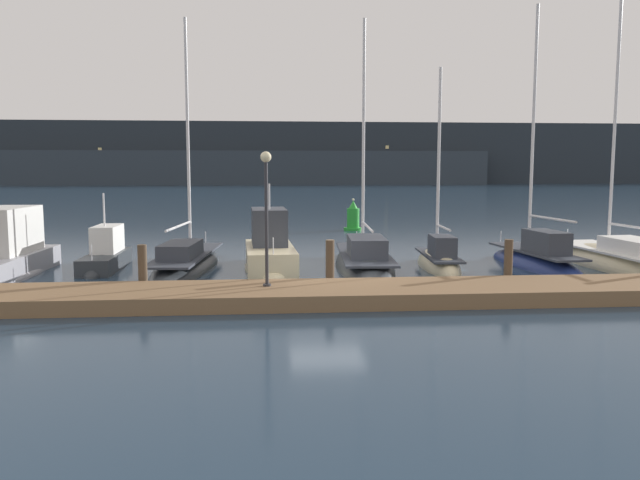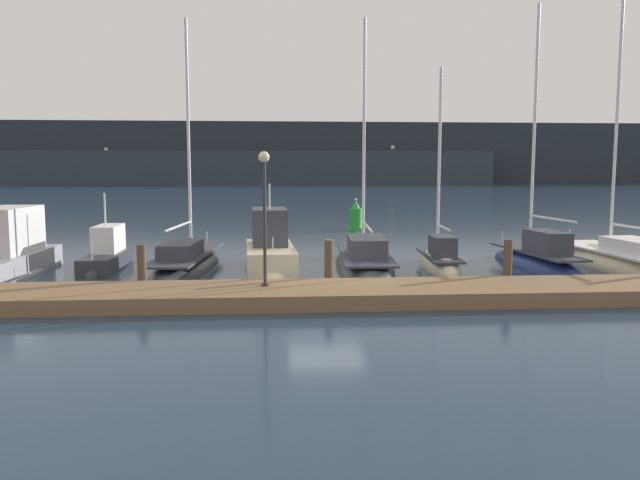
# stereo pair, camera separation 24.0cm
# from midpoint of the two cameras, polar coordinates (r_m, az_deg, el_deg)

# --- Properties ---
(ground_plane) EXTENTS (400.00, 400.00, 0.00)m
(ground_plane) POSITION_cam_midpoint_polar(r_m,az_deg,el_deg) (20.83, 0.93, -4.19)
(ground_plane) COLOR #1E3347
(dock) EXTENTS (29.97, 2.80, 0.45)m
(dock) POSITION_cam_midpoint_polar(r_m,az_deg,el_deg) (18.35, 1.64, -4.95)
(dock) COLOR brown
(dock) RESTS_ON ground
(mooring_pile_1) EXTENTS (0.28, 0.28, 1.54)m
(mooring_pile_1) POSITION_cam_midpoint_polar(r_m,az_deg,el_deg) (20.18, -15.65, -2.57)
(mooring_pile_1) COLOR #4C3D2D
(mooring_pile_1) RESTS_ON ground
(mooring_pile_2) EXTENTS (0.28, 0.28, 1.63)m
(mooring_pile_2) POSITION_cam_midpoint_polar(r_m,az_deg,el_deg) (19.86, 1.15, -2.33)
(mooring_pile_2) COLOR #4C3D2D
(mooring_pile_2) RESTS_ON ground
(mooring_pile_3) EXTENTS (0.28, 0.28, 1.59)m
(mooring_pile_3) POSITION_cam_midpoint_polar(r_m,az_deg,el_deg) (21.23, 17.10, -2.11)
(mooring_pile_3) COLOR #4C3D2D
(mooring_pile_3) RESTS_ON ground
(motorboat_berth_1) EXTENTS (2.47, 7.32, 4.48)m
(motorboat_berth_1) POSITION_cam_midpoint_polar(r_m,az_deg,el_deg) (25.23, -26.83, -1.90)
(motorboat_berth_1) COLOR gray
(motorboat_berth_1) RESTS_ON ground
(motorboat_berth_2) EXTENTS (1.37, 4.64, 3.59)m
(motorboat_berth_2) POSITION_cam_midpoint_polar(r_m,az_deg,el_deg) (25.70, -18.66, -1.93)
(motorboat_berth_2) COLOR #2D3338
(motorboat_berth_2) RESTS_ON ground
(sailboat_berth_3) EXTENTS (2.76, 8.59, 10.22)m
(sailboat_berth_3) POSITION_cam_midpoint_polar(r_m,az_deg,el_deg) (24.86, -11.78, -2.27)
(sailboat_berth_3) COLOR #2D3338
(sailboat_berth_3) RESTS_ON ground
(motorboat_berth_4) EXTENTS (2.22, 5.67, 3.87)m
(motorboat_berth_4) POSITION_cam_midpoint_polar(r_m,az_deg,el_deg) (24.47, -4.31, -1.55)
(motorboat_berth_4) COLOR beige
(motorboat_berth_4) RESTS_ON ground
(sailboat_berth_5) EXTENTS (2.77, 8.39, 10.46)m
(sailboat_berth_5) POSITION_cam_midpoint_polar(r_m,az_deg,el_deg) (24.68, 4.36, -2.24)
(sailboat_berth_5) COLOR #2D3338
(sailboat_berth_5) RESTS_ON ground
(sailboat_berth_6) EXTENTS (1.75, 5.14, 8.50)m
(sailboat_berth_6) POSITION_cam_midpoint_polar(r_m,az_deg,el_deg) (24.87, 11.12, -2.22)
(sailboat_berth_6) COLOR beige
(sailboat_berth_6) RESTS_ON ground
(sailboat_berth_7) EXTENTS (2.14, 6.76, 10.82)m
(sailboat_berth_7) POSITION_cam_midpoint_polar(r_m,az_deg,el_deg) (26.07, 19.46, -1.94)
(sailboat_berth_7) COLOR navy
(sailboat_berth_7) RESTS_ON ground
(sailboat_berth_8) EXTENTS (2.82, 8.35, 12.86)m
(sailboat_berth_8) POSITION_cam_midpoint_polar(r_m,az_deg,el_deg) (27.13, 25.95, -2.11)
(sailboat_berth_8) COLOR beige
(sailboat_berth_8) RESTS_ON ground
(channel_buoy) EXTENTS (1.18, 1.18, 2.01)m
(channel_buoy) POSITION_cam_midpoint_polar(r_m,az_deg,el_deg) (39.45, 3.46, 2.00)
(channel_buoy) COLOR green
(channel_buoy) RESTS_ON ground
(dock_lamppost) EXTENTS (0.32, 0.32, 3.92)m
(dock_lamppost) POSITION_cam_midpoint_polar(r_m,az_deg,el_deg) (18.14, -4.73, 4.00)
(dock_lamppost) COLOR #2D2D33
(dock_lamppost) RESTS_ON dock
(hillside_backdrop) EXTENTS (240.00, 23.00, 15.08)m
(hillside_backdrop) POSITION_cam_midpoint_polar(r_m,az_deg,el_deg) (157.59, -4.96, 7.65)
(hillside_backdrop) COLOR #232B33
(hillside_backdrop) RESTS_ON ground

